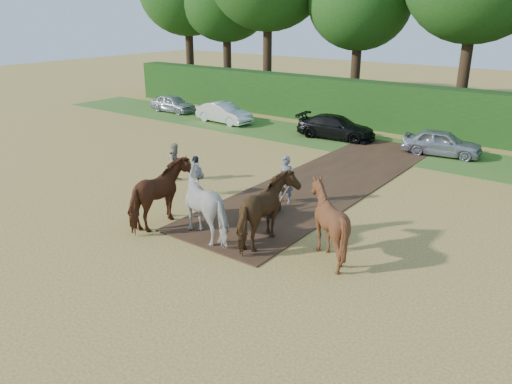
{
  "coord_description": "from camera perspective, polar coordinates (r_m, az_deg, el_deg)",
  "views": [
    {
      "loc": [
        11.8,
        -12.28,
        7.41
      ],
      "look_at": [
        1.98,
        0.83,
        1.4
      ],
      "focal_mm": 35.0,
      "sensor_mm": 36.0,
      "label": 1
    }
  ],
  "objects": [
    {
      "name": "ground",
      "position": [
        18.58,
        -6.45,
        -3.5
      ],
      "size": [
        120.0,
        120.0,
        0.0
      ],
      "primitive_type": "plane",
      "color": "gold",
      "rests_on": "ground"
    },
    {
      "name": "earth_strip",
      "position": [
        23.08,
        8.26,
        1.27
      ],
      "size": [
        4.5,
        17.0,
        0.05
      ],
      "primitive_type": "cube",
      "color": "#472D1C",
      "rests_on": "ground"
    },
    {
      "name": "grass_verge",
      "position": [
        29.74,
        12.3,
        5.29
      ],
      "size": [
        50.0,
        5.0,
        0.03
      ],
      "primitive_type": "cube",
      "color": "#38601E",
      "rests_on": "ground"
    },
    {
      "name": "hedgerow",
      "position": [
        33.49,
        15.81,
        9.24
      ],
      "size": [
        46.0,
        1.6,
        3.0
      ],
      "primitive_type": "cube",
      "color": "#14380F",
      "rests_on": "ground"
    },
    {
      "name": "spectator_near",
      "position": [
        23.0,
        -9.12,
        3.39
      ],
      "size": [
        0.78,
        0.94,
        1.75
      ],
      "primitive_type": "imported",
      "rotation": [
        0.0,
        0.0,
        1.42
      ],
      "color": "#C1B297",
      "rests_on": "ground"
    },
    {
      "name": "spectator_far",
      "position": [
        21.03,
        -6.89,
        1.85
      ],
      "size": [
        0.87,
        1.08,
        1.72
      ],
      "primitive_type": "imported",
      "rotation": [
        0.0,
        0.0,
        2.09
      ],
      "color": "#22252D",
      "rests_on": "ground"
    },
    {
      "name": "plough_team",
      "position": [
        16.75,
        -1.75,
        -1.71
      ],
      "size": [
        7.91,
        6.28,
        2.38
      ],
      "color": "#5E2F17",
      "rests_on": "ground"
    },
    {
      "name": "parked_cars",
      "position": [
        29.73,
        12.55,
        6.58
      ],
      "size": [
        36.06,
        2.89,
        1.4
      ],
      "color": "#B1B3B8",
      "rests_on": "ground"
    }
  ]
}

